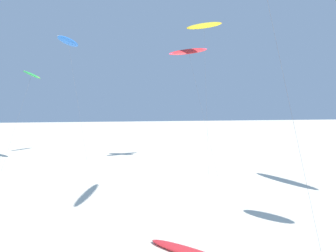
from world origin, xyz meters
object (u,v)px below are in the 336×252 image
object	(u,v)px
flying_kite_2	(204,26)
flying_kite_4	(32,75)
flying_kite_0	(188,52)
flying_kite_3	(68,41)
grounded_kite_0	(189,252)

from	to	relation	value
flying_kite_2	flying_kite_4	world-z (taller)	flying_kite_2
flying_kite_2	flying_kite_0	bearing A→B (deg)	124.52
flying_kite_2	flying_kite_4	size ratio (longest dim) A/B	1.44
flying_kite_2	flying_kite_3	distance (m)	20.98
flying_kite_0	flying_kite_2	xyz separation A→B (m)	(1.61, -2.33, 3.16)
flying_kite_0	grounded_kite_0	world-z (taller)	flying_kite_0
flying_kite_3	grounded_kite_0	bearing A→B (deg)	-74.40
flying_kite_0	grounded_kite_0	distance (m)	35.26
flying_kite_3	flying_kite_4	bearing A→B (deg)	-148.87
flying_kite_0	flying_kite_4	xyz separation A→B (m)	(-21.87, 4.36, -3.13)
flying_kite_3	flying_kite_4	xyz separation A→B (m)	(-4.88, -2.95, -5.17)
flying_kite_2	grounded_kite_0	distance (m)	35.18
flying_kite_2	flying_kite_3	bearing A→B (deg)	152.58
grounded_kite_0	flying_kite_3	bearing A→B (deg)	105.60
flying_kite_0	grounded_kite_0	xyz separation A→B (m)	(-6.33, -30.88, -15.80)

